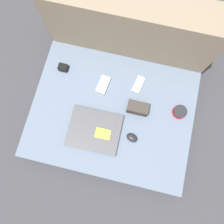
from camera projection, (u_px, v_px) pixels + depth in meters
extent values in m
plane|color=#38383D|center=(112.00, 117.00, 1.50)|extent=(8.00, 8.00, 0.00)
cube|color=slate|center=(112.00, 115.00, 1.43)|extent=(1.01, 0.78, 0.14)
cube|color=#7F705B|center=(131.00, 32.00, 1.34)|extent=(1.01, 0.20, 0.54)
cube|color=#47474C|center=(95.00, 130.00, 1.32)|extent=(0.32, 0.26, 0.02)
cube|color=yellow|center=(103.00, 134.00, 1.31)|extent=(0.09, 0.06, 0.00)
ellipsoid|color=black|center=(132.00, 138.00, 1.31)|extent=(0.08, 0.07, 0.03)
cylinder|color=red|center=(179.00, 112.00, 1.35)|extent=(0.09, 0.09, 0.02)
cylinder|color=#232328|center=(180.00, 111.00, 1.33)|extent=(0.08, 0.08, 0.01)
cube|color=#99999E|center=(103.00, 85.00, 1.39)|extent=(0.08, 0.13, 0.01)
cube|color=#99999E|center=(138.00, 84.00, 1.40)|extent=(0.08, 0.13, 0.01)
cube|color=#38332D|center=(138.00, 108.00, 1.33)|extent=(0.13, 0.07, 0.07)
cube|color=black|center=(63.00, 68.00, 1.41)|extent=(0.06, 0.05, 0.04)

